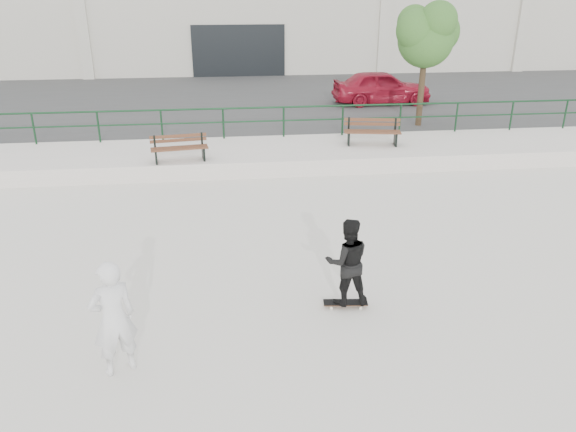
{
  "coord_description": "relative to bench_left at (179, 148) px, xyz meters",
  "views": [
    {
      "loc": [
        -1.01,
        -7.53,
        5.35
      ],
      "look_at": [
        0.11,
        2.0,
        1.32
      ],
      "focal_mm": 35.0,
      "sensor_mm": 36.0,
      "label": 1
    }
  ],
  "objects": [
    {
      "name": "ground",
      "position": [
        2.3,
        -8.46,
        -0.87
      ],
      "size": [
        120.0,
        120.0,
        0.0
      ],
      "primitive_type": "plane",
      "color": "beige",
      "rests_on": "ground"
    },
    {
      "name": "ledge",
      "position": [
        2.3,
        1.04,
        -0.62
      ],
      "size": [
        30.0,
        3.0,
        0.5
      ],
      "primitive_type": "cube",
      "color": "silver",
      "rests_on": "ground"
    },
    {
      "name": "parking_strip",
      "position": [
        2.3,
        9.54,
        -0.62
      ],
      "size": [
        60.0,
        14.0,
        0.5
      ],
      "primitive_type": "cube",
      "color": "#3B3B3B",
      "rests_on": "ground"
    },
    {
      "name": "railing",
      "position": [
        2.3,
        2.34,
        0.37
      ],
      "size": [
        28.0,
        0.06,
        1.03
      ],
      "color": "#14381E",
      "rests_on": "ledge"
    },
    {
      "name": "bench_left",
      "position": [
        0.0,
        0.0,
        0.0
      ],
      "size": [
        1.68,
        0.69,
        0.75
      ],
      "rotation": [
        0.0,
        0.0,
        0.14
      ],
      "color": "#542D1C",
      "rests_on": "ledge"
    },
    {
      "name": "bench_right",
      "position": [
        6.0,
        1.07,
        0.04
      ],
      "size": [
        1.85,
        0.82,
        0.82
      ],
      "rotation": [
        0.0,
        0.0,
        -0.17
      ],
      "color": "#542D1C",
      "rests_on": "ledge"
    },
    {
      "name": "tree",
      "position": [
        8.37,
        3.42,
        2.83
      ],
      "size": [
        2.4,
        2.14,
        4.27
      ],
      "color": "#483524",
      "rests_on": "parking_strip"
    },
    {
      "name": "red_car",
      "position": [
        8.02,
        7.36,
        0.33
      ],
      "size": [
        4.11,
        1.69,
        1.4
      ],
      "primitive_type": "imported",
      "rotation": [
        0.0,
        0.0,
        1.58
      ],
      "color": "maroon",
      "rests_on": "parking_strip"
    },
    {
      "name": "skateboard",
      "position": [
        3.31,
        -7.6,
        -0.8
      ],
      "size": [
        0.8,
        0.28,
        0.09
      ],
      "rotation": [
        0.0,
        0.0,
        -0.1
      ],
      "color": "black",
      "rests_on": "ground"
    },
    {
      "name": "standing_skater",
      "position": [
        3.31,
        -7.6,
        0.02
      ],
      "size": [
        0.78,
        0.61,
        1.59
      ],
      "primitive_type": "imported",
      "rotation": [
        0.0,
        0.0,
        3.14
      ],
      "color": "black",
      "rests_on": "skateboard"
    },
    {
      "name": "seated_skater",
      "position": [
        -0.39,
        -8.95,
        0.03
      ],
      "size": [
        0.79,
        0.69,
        1.81
      ],
      "primitive_type": "imported",
      "rotation": [
        0.0,
        0.0,
        3.62
      ],
      "color": "silver",
      "rests_on": "ground"
    }
  ]
}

